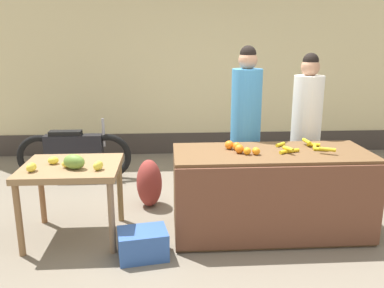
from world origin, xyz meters
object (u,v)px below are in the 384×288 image
object	(u,v)px
vendor_woman_blue_shirt	(245,129)
parked_motorcycle	(74,152)
produce_sack	(149,183)
vendor_woman_white_shirt	(306,131)
produce_crate	(143,244)

from	to	relation	value
vendor_woman_blue_shirt	parked_motorcycle	xyz separation A→B (m)	(-2.21, 1.13, -0.55)
produce_sack	vendor_woman_white_shirt	bearing A→B (deg)	-1.21
vendor_woman_blue_shirt	vendor_woman_white_shirt	world-z (taller)	vendor_woman_blue_shirt
vendor_woman_blue_shirt	produce_sack	world-z (taller)	vendor_woman_blue_shirt
parked_motorcycle	produce_sack	xyz separation A→B (m)	(1.10, -1.04, -0.11)
vendor_woman_white_shirt	parked_motorcycle	size ratio (longest dim) A/B	1.12
vendor_woman_blue_shirt	vendor_woman_white_shirt	bearing A→B (deg)	4.44
vendor_woman_blue_shirt	parked_motorcycle	distance (m)	2.54
vendor_woman_blue_shirt	produce_crate	xyz separation A→B (m)	(-1.13, -1.09, -0.82)
produce_sack	parked_motorcycle	bearing A→B (deg)	136.65
parked_motorcycle	produce_sack	distance (m)	1.51
vendor_woman_white_shirt	produce_sack	bearing A→B (deg)	178.79
vendor_woman_white_shirt	parked_motorcycle	world-z (taller)	vendor_woman_white_shirt
vendor_woman_blue_shirt	vendor_woman_white_shirt	xyz separation A→B (m)	(0.72, 0.06, -0.04)
vendor_woman_blue_shirt	produce_sack	xyz separation A→B (m)	(-1.11, 0.10, -0.66)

